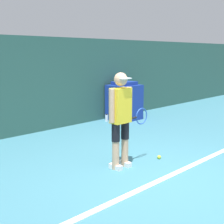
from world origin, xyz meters
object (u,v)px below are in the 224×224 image
object	(u,v)px
tennis_player	(121,116)
covered_chair	(124,101)
water_bottle	(107,118)
tennis_ball	(159,157)

from	to	relation	value
tennis_player	covered_chair	size ratio (longest dim) A/B	1.45
covered_chair	water_bottle	distance (m)	0.73
tennis_player	covered_chair	world-z (taller)	tennis_player
covered_chair	water_bottle	size ratio (longest dim) A/B	5.25
covered_chair	tennis_ball	bearing A→B (deg)	-126.29
tennis_ball	water_bottle	world-z (taller)	water_bottle
tennis_player	tennis_ball	distance (m)	1.20
tennis_ball	water_bottle	distance (m)	3.35
tennis_player	tennis_ball	bearing A→B (deg)	-13.21
tennis_ball	covered_chair	size ratio (longest dim) A/B	0.06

